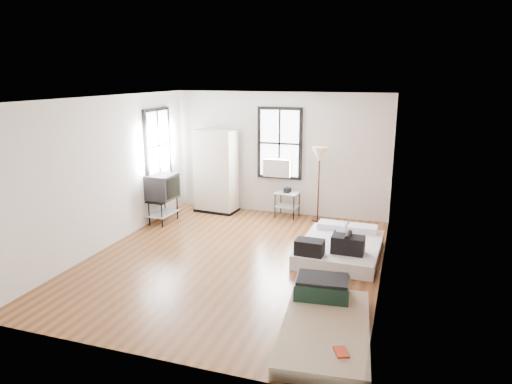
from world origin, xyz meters
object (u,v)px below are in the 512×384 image
(mattress_main, at_px, (340,247))
(tv_stand, at_px, (163,188))
(mattress_bare, at_px, (325,319))
(wardrobe, at_px, (216,171))
(floor_lamp, at_px, (320,158))
(side_table, at_px, (287,197))

(mattress_main, xyz_separation_m, tv_stand, (-3.96, 0.72, 0.61))
(mattress_bare, xyz_separation_m, wardrobe, (-3.36, 4.38, 0.84))
(wardrobe, xyz_separation_m, floor_lamp, (2.43, 0.00, 0.45))
(wardrobe, xyz_separation_m, tv_stand, (-0.76, -1.17, -0.19))
(floor_lamp, bearing_deg, wardrobe, 180.00)
(floor_lamp, height_order, tv_stand, floor_lamp)
(side_table, height_order, floor_lamp, floor_lamp)
(mattress_main, height_order, tv_stand, tv_stand)
(mattress_bare, distance_m, side_table, 4.76)
(mattress_bare, relative_size, wardrobe, 1.09)
(floor_lamp, relative_size, tv_stand, 1.54)
(mattress_bare, relative_size, side_table, 3.10)
(wardrobe, relative_size, floor_lamp, 1.17)
(side_table, bearing_deg, mattress_bare, -69.72)
(side_table, relative_size, floor_lamp, 0.41)
(mattress_main, bearing_deg, mattress_bare, -84.34)
(mattress_main, xyz_separation_m, wardrobe, (-3.19, 1.89, 0.80))
(wardrobe, distance_m, floor_lamp, 2.48)
(tv_stand, bearing_deg, mattress_main, -7.83)
(mattress_main, relative_size, mattress_bare, 0.90)
(wardrobe, bearing_deg, tv_stand, -118.08)
(mattress_main, xyz_separation_m, side_table, (-1.48, 1.96, 0.30))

